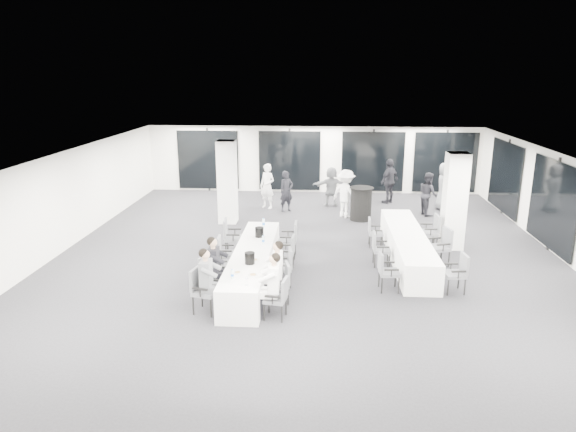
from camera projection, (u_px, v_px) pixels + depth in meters
name	position (u px, v px, depth m)	size (l,w,h in m)	color
room	(339.00, 199.00, 15.05)	(14.04, 16.04, 2.84)	black
column_left	(227.00, 182.00, 17.29)	(0.60, 0.60, 2.80)	white
column_right	(455.00, 201.00, 14.72)	(0.60, 0.60, 2.80)	white
banquet_table_main	(253.00, 265.00, 12.69)	(0.90, 5.00, 0.75)	white
banquet_table_side	(407.00, 246.00, 14.06)	(0.90, 5.00, 0.75)	white
cocktail_table	(361.00, 204.00, 17.77)	(0.83, 0.83, 1.15)	black
chair_main_left_near	(202.00, 287.00, 10.91)	(0.59, 0.62, 0.98)	#55575C
chair_main_left_second	(210.00, 274.00, 11.67)	(0.59, 0.62, 0.97)	#55575C
chair_main_left_mid	(218.00, 261.00, 12.53)	(0.52, 0.56, 0.92)	#55575C
chair_main_left_fourth	(224.00, 251.00, 13.31)	(0.47, 0.52, 0.89)	#55575C
chair_main_left_far	(231.00, 235.00, 14.33)	(0.56, 0.61, 1.03)	#55575C
chair_main_right_near	(279.00, 296.00, 10.62)	(0.51, 0.55, 0.89)	#55575C
chair_main_right_second	(282.00, 280.00, 11.39)	(0.54, 0.57, 0.90)	#55575C
chair_main_right_mid	(285.00, 265.00, 12.29)	(0.53, 0.57, 0.92)	#55575C
chair_main_right_fourth	(288.00, 251.00, 13.19)	(0.50, 0.55, 0.94)	#55575C
chair_main_right_far	(290.00, 237.00, 14.17)	(0.52, 0.58, 1.01)	#55575C
chair_side_left_near	(386.00, 269.00, 12.00)	(0.50, 0.55, 0.93)	#55575C
chair_side_left_mid	(379.00, 247.00, 13.55)	(0.47, 0.52, 0.92)	#55575C
chair_side_left_far	(373.00, 230.00, 15.06)	(0.45, 0.50, 0.86)	#55575C
chair_side_right_near	(458.00, 271.00, 11.91)	(0.52, 0.56, 0.93)	#55575C
chair_side_right_mid	(442.00, 244.00, 13.58)	(0.62, 0.65, 1.02)	#55575C
chair_side_right_far	(431.00, 229.00, 14.88)	(0.54, 0.59, 1.01)	#55575C
seated_guest_a	(209.00, 277.00, 10.82)	(0.50, 0.38, 1.44)	slate
seated_guest_b	(216.00, 263.00, 11.57)	(0.50, 0.38, 1.44)	black
seated_guest_c	(271.00, 282.00, 10.56)	(0.50, 0.38, 1.44)	white
seated_guest_d	(275.00, 268.00, 11.30)	(0.50, 0.38, 1.44)	white
standing_guest_a	(286.00, 189.00, 18.79)	(0.62, 0.50, 1.71)	black
standing_guest_c	(346.00, 190.00, 18.03)	(1.25, 0.63, 1.92)	white
standing_guest_d	(390.00, 178.00, 19.96)	(1.17, 0.65, 1.99)	black
standing_guest_e	(444.00, 183.00, 19.02)	(0.97, 0.59, 2.00)	slate
standing_guest_f	(331.00, 184.00, 19.58)	(1.58, 0.61, 1.72)	slate
standing_guest_g	(267.00, 183.00, 19.24)	(0.70, 0.56, 1.91)	white
standing_guest_h	(428.00, 191.00, 18.32)	(0.85, 0.52, 1.76)	black
ice_bucket_near	(250.00, 258.00, 11.69)	(0.23, 0.23, 0.27)	black
ice_bucket_far	(259.00, 232.00, 13.60)	(0.23, 0.23, 0.26)	black
water_bottle_a	(232.00, 274.00, 10.85)	(0.06, 0.06, 0.20)	silver
water_bottle_b	(263.00, 240.00, 13.05)	(0.07, 0.07, 0.21)	silver
water_bottle_c	(264.00, 223.00, 14.47)	(0.08, 0.08, 0.25)	silver
plate_a	(238.00, 272.00, 11.19)	(0.19, 0.19, 0.03)	white
plate_b	(253.00, 275.00, 11.06)	(0.22, 0.22, 0.03)	white
plate_c	(254.00, 260.00, 11.94)	(0.22, 0.22, 0.03)	white
wine_glass	(247.00, 279.00, 10.50)	(0.08, 0.08, 0.20)	silver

